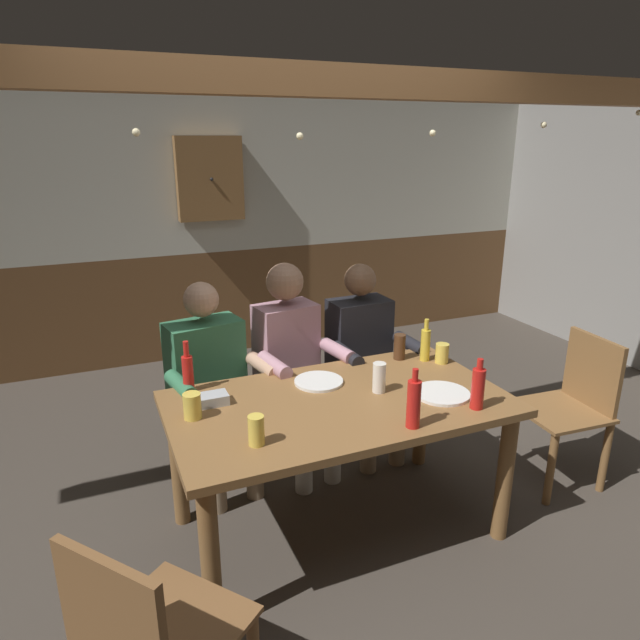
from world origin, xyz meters
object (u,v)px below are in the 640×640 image
at_px(chair_empty_near_right, 572,405).
at_px(plate_0, 319,381).
at_px(pint_glass_1, 256,430).
at_px(person_1, 293,360).
at_px(person_2, 364,352).
at_px(bottle_0, 188,371).
at_px(pint_glass_2, 192,406).
at_px(pint_glass_3, 400,347).
at_px(wall_dart_cabinet, 210,179).
at_px(pint_glass_0, 442,353).
at_px(person_0, 211,377).
at_px(pint_glass_4, 379,378).
at_px(plate_1, 442,393).
at_px(bottle_3, 425,344).
at_px(bottle_2, 478,388).
at_px(condiment_caddy, 213,399).
at_px(dining_table, 339,420).
at_px(bottle_1, 414,403).

relative_size(chair_empty_near_right, plate_0, 3.47).
bearing_deg(pint_glass_1, plate_0, 44.34).
bearing_deg(person_1, chair_empty_near_right, 142.97).
relative_size(person_2, chair_empty_near_right, 1.38).
xyz_separation_m(bottle_0, pint_glass_2, (-0.04, -0.30, -0.04)).
height_order(person_2, pint_glass_3, person_2).
relative_size(person_1, wall_dart_cabinet, 1.81).
relative_size(pint_glass_0, pint_glass_2, 0.93).
bearing_deg(pint_glass_0, person_0, 158.42).
bearing_deg(pint_glass_4, pint_glass_0, 21.24).
relative_size(person_2, bottle_0, 4.63).
distance_m(pint_glass_0, pint_glass_3, 0.24).
bearing_deg(person_1, plate_1, 111.71).
xyz_separation_m(chair_empty_near_right, pint_glass_4, (-1.22, 0.11, 0.34)).
relative_size(bottle_3, pint_glass_4, 1.61).
height_order(pint_glass_0, pint_glass_4, pint_glass_4).
distance_m(person_1, bottle_2, 1.16).
xyz_separation_m(person_2, plate_1, (0.00, -0.83, 0.08)).
bearing_deg(condiment_caddy, person_1, 39.57).
bearing_deg(plate_0, condiment_caddy, -177.41).
bearing_deg(pint_glass_0, dining_table, -164.15).
height_order(pint_glass_1, pint_glass_4, pint_glass_4).
bearing_deg(pint_glass_0, plate_0, 178.74).
xyz_separation_m(person_2, condiment_caddy, (-1.06, -0.49, 0.10)).
distance_m(person_0, person_1, 0.49).
xyz_separation_m(chair_empty_near_right, bottle_3, (-0.78, 0.37, 0.36)).
height_order(person_0, person_2, person_2).
bearing_deg(person_0, wall_dart_cabinet, -114.31).
xyz_separation_m(bottle_1, bottle_2, (0.37, 0.04, -0.01)).
height_order(dining_table, person_2, person_2).
distance_m(chair_empty_near_right, condiment_caddy, 2.06).
bearing_deg(bottle_3, plate_0, -175.69).
height_order(plate_0, plate_1, same).
bearing_deg(pint_glass_4, plate_0, 137.59).
distance_m(person_1, pint_glass_1, 1.05).
distance_m(plate_1, pint_glass_4, 0.32).
xyz_separation_m(condiment_caddy, pint_glass_2, (-0.12, -0.11, 0.03)).
relative_size(person_2, bottle_1, 4.43).
relative_size(person_0, chair_empty_near_right, 1.36).
height_order(bottle_1, pint_glass_3, bottle_1).
relative_size(person_2, wall_dart_cabinet, 1.74).
xyz_separation_m(dining_table, bottle_1, (0.19, -0.36, 0.22)).
bearing_deg(bottle_3, person_1, 148.31).
height_order(condiment_caddy, pint_glass_1, pint_glass_1).
height_order(bottle_1, pint_glass_0, bottle_1).
distance_m(bottle_0, pint_glass_4, 0.95).
relative_size(chair_empty_near_right, bottle_0, 3.34).
height_order(dining_table, wall_dart_cabinet, wall_dart_cabinet).
bearing_deg(bottle_3, person_2, 113.02).
height_order(chair_empty_near_right, bottle_0, bottle_0).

